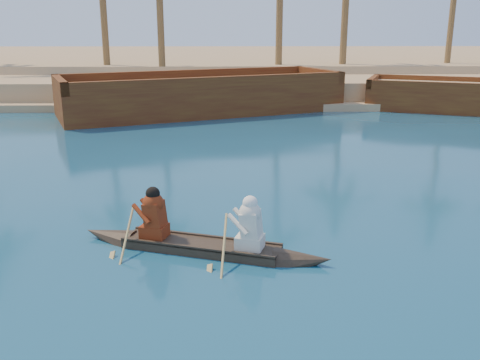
{
  "coord_description": "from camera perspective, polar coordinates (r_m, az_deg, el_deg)",
  "views": [
    {
      "loc": [
        3.44,
        -4.46,
        4.17
      ],
      "look_at": [
        3.67,
        6.25,
        1.06
      ],
      "focal_mm": 40.0,
      "sensor_mm": 36.0,
      "label": 1
    }
  ],
  "objects": [
    {
      "name": "shrub_cluster",
      "position": [
        36.24,
        -6.78,
        11.39
      ],
      "size": [
        100.0,
        6.0,
        2.4
      ],
      "primitive_type": null,
      "color": "#254017",
      "rests_on": "ground"
    },
    {
      "name": "barge_mid",
      "position": [
        26.71,
        -4.1,
        8.9
      ],
      "size": [
        14.29,
        9.28,
        2.26
      ],
      "rotation": [
        0.0,
        0.0,
        0.38
      ],
      "color": "brown",
      "rests_on": "ground"
    },
    {
      "name": "canoe",
      "position": [
        10.27,
        -4.18,
        -6.2
      ],
      "size": [
        4.96,
        2.17,
        1.38
      ],
      "rotation": [
        0.0,
        0.0,
        -0.31
      ],
      "color": "#3A2A20",
      "rests_on": "ground"
    },
    {
      "name": "sandy_embankment",
      "position": [
        51.59,
        -5.14,
        12.09
      ],
      "size": [
        150.0,
        51.0,
        1.5
      ],
      "color": "tan",
      "rests_on": "ground"
    }
  ]
}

